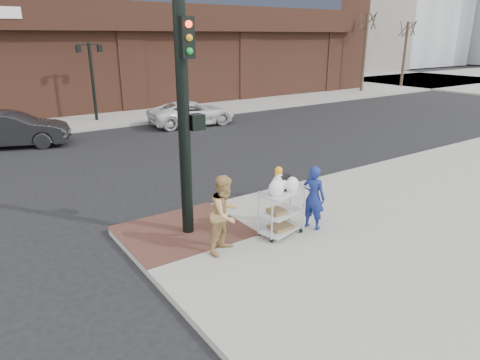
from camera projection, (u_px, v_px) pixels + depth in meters
ground at (225, 244)px, 9.69m from camera, size 220.00×220.00×0.00m
sidewalk_far at (155, 84)px, 41.34m from camera, size 65.00×36.00×0.15m
brick_curb_ramp at (183, 230)px, 10.01m from camera, size 2.80×2.40×0.01m
filler_block at (321, 1)px, 57.94m from camera, size 14.00×20.00×18.00m
bare_tree_a at (368, 12)px, 33.45m from camera, size 1.80×1.80×7.20m
bare_tree_b at (409, 20)px, 37.22m from camera, size 1.80×1.80×6.70m
lamp_post at (92, 73)px, 22.40m from camera, size 1.32×0.22×4.00m
traffic_signal_pole at (185, 117)px, 9.12m from camera, size 0.61×0.51×5.00m
woman_blue at (314, 197)px, 9.95m from camera, size 0.54×0.65×1.53m
pedestrian_tan at (225, 214)px, 8.84m from camera, size 1.00×0.90×1.68m
sedan_dark at (11, 130)px, 17.92m from camera, size 4.81×3.07×1.50m
minivan_white at (192, 113)px, 22.41m from camera, size 4.71×2.48×1.26m
utility_cart at (281, 208)px, 9.66m from camera, size 1.12×0.80×1.40m
fire_hydrant at (278, 180)px, 12.15m from camera, size 0.40×0.28×0.84m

